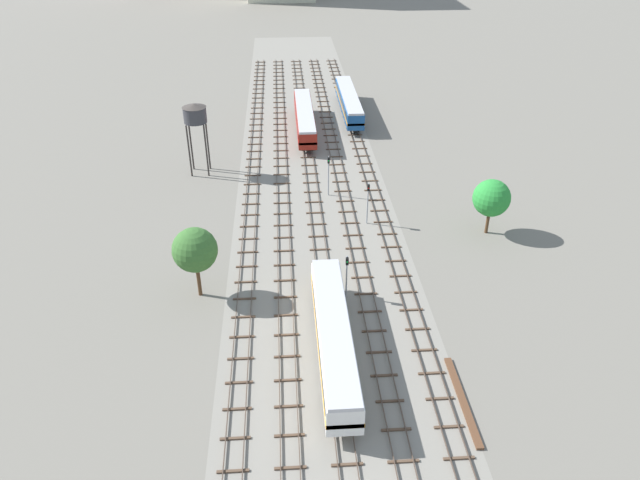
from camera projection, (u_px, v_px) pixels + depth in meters
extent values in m
plane|color=slate|center=(310.00, 173.00, 88.02)|extent=(480.00, 480.00, 0.00)
cube|color=gray|center=(310.00, 173.00, 88.02)|extent=(20.88, 176.00, 0.01)
cube|color=#47382D|center=(248.00, 170.00, 88.23)|extent=(0.07, 126.00, 0.15)
cube|color=#47382D|center=(258.00, 170.00, 88.31)|extent=(0.07, 126.00, 0.15)
cube|color=brown|center=(233.00, 471.00, 43.62)|extent=(2.40, 0.22, 0.14)
cube|color=brown|center=(235.00, 438.00, 46.18)|extent=(2.40, 0.22, 0.14)
cube|color=brown|center=(237.00, 409.00, 48.73)|extent=(2.40, 0.22, 0.14)
cube|color=brown|center=(239.00, 383.00, 51.29)|extent=(2.40, 0.22, 0.14)
cube|color=brown|center=(241.00, 359.00, 53.84)|extent=(2.40, 0.22, 0.14)
cube|color=brown|center=(242.00, 337.00, 56.40)|extent=(2.40, 0.22, 0.14)
cube|color=brown|center=(243.00, 317.00, 58.95)|extent=(2.40, 0.22, 0.14)
cube|color=brown|center=(245.00, 299.00, 61.51)|extent=(2.40, 0.22, 0.14)
cube|color=brown|center=(246.00, 282.00, 64.07)|extent=(2.40, 0.22, 0.14)
cube|color=brown|center=(247.00, 267.00, 66.62)|extent=(2.40, 0.22, 0.14)
cube|color=brown|center=(248.00, 252.00, 69.18)|extent=(2.40, 0.22, 0.14)
cube|color=brown|center=(249.00, 239.00, 71.73)|extent=(2.40, 0.22, 0.14)
cube|color=brown|center=(249.00, 226.00, 74.29)|extent=(2.40, 0.22, 0.14)
cube|color=brown|center=(250.00, 215.00, 76.84)|extent=(2.40, 0.22, 0.14)
cube|color=brown|center=(251.00, 204.00, 79.40)|extent=(2.40, 0.22, 0.14)
cube|color=brown|center=(252.00, 194.00, 81.96)|extent=(2.40, 0.22, 0.14)
cube|color=brown|center=(252.00, 184.00, 84.51)|extent=(2.40, 0.22, 0.14)
cube|color=brown|center=(253.00, 175.00, 87.07)|extent=(2.40, 0.22, 0.14)
cube|color=brown|center=(253.00, 167.00, 89.62)|extent=(2.40, 0.22, 0.14)
cube|color=brown|center=(254.00, 159.00, 92.18)|extent=(2.40, 0.22, 0.14)
cube|color=brown|center=(254.00, 151.00, 94.73)|extent=(2.40, 0.22, 0.14)
cube|color=brown|center=(255.00, 144.00, 97.29)|extent=(2.40, 0.22, 0.14)
cube|color=brown|center=(255.00, 137.00, 99.85)|extent=(2.40, 0.22, 0.14)
cube|color=brown|center=(256.00, 131.00, 102.40)|extent=(2.40, 0.22, 0.14)
cube|color=brown|center=(256.00, 125.00, 104.96)|extent=(2.40, 0.22, 0.14)
cube|color=brown|center=(257.00, 119.00, 107.51)|extent=(2.40, 0.22, 0.14)
cube|color=brown|center=(257.00, 113.00, 110.07)|extent=(2.40, 0.22, 0.14)
cube|color=brown|center=(257.00, 108.00, 112.63)|extent=(2.40, 0.22, 0.14)
cube|color=brown|center=(258.00, 103.00, 115.18)|extent=(2.40, 0.22, 0.14)
cube|color=brown|center=(258.00, 98.00, 117.74)|extent=(2.40, 0.22, 0.14)
cube|color=brown|center=(258.00, 93.00, 120.29)|extent=(2.40, 0.22, 0.14)
cube|color=brown|center=(259.00, 89.00, 122.85)|extent=(2.40, 0.22, 0.14)
cube|color=brown|center=(259.00, 85.00, 125.40)|extent=(2.40, 0.22, 0.14)
cube|color=brown|center=(259.00, 80.00, 127.96)|extent=(2.40, 0.22, 0.14)
cube|color=brown|center=(259.00, 77.00, 130.52)|extent=(2.40, 0.22, 0.14)
cube|color=brown|center=(260.00, 73.00, 133.07)|extent=(2.40, 0.22, 0.14)
cube|color=brown|center=(260.00, 69.00, 135.63)|extent=(2.40, 0.22, 0.14)
cube|color=brown|center=(260.00, 66.00, 138.18)|extent=(2.40, 0.22, 0.14)
cube|color=brown|center=(260.00, 62.00, 140.74)|extent=(2.40, 0.22, 0.14)
cube|color=#47382D|center=(277.00, 170.00, 88.47)|extent=(0.07, 126.00, 0.15)
cube|color=#47382D|center=(286.00, 169.00, 88.56)|extent=(0.07, 126.00, 0.15)
cube|color=brown|center=(290.00, 468.00, 43.86)|extent=(2.40, 0.22, 0.14)
cube|color=brown|center=(289.00, 435.00, 46.42)|extent=(2.40, 0.22, 0.14)
cube|color=brown|center=(289.00, 406.00, 48.98)|extent=(2.40, 0.22, 0.14)
cube|color=brown|center=(288.00, 380.00, 51.53)|extent=(2.40, 0.22, 0.14)
cube|color=brown|center=(287.00, 356.00, 54.09)|extent=(2.40, 0.22, 0.14)
cube|color=brown|center=(286.00, 335.00, 56.64)|extent=(2.40, 0.22, 0.14)
cube|color=brown|center=(286.00, 315.00, 59.20)|extent=(2.40, 0.22, 0.14)
cube|color=brown|center=(285.00, 297.00, 61.75)|extent=(2.40, 0.22, 0.14)
cube|color=brown|center=(285.00, 280.00, 64.31)|extent=(2.40, 0.22, 0.14)
cube|color=brown|center=(284.00, 265.00, 66.87)|extent=(2.40, 0.22, 0.14)
cube|color=brown|center=(284.00, 251.00, 69.42)|extent=(2.40, 0.22, 0.14)
cube|color=brown|center=(284.00, 238.00, 71.98)|extent=(2.40, 0.22, 0.14)
cube|color=brown|center=(283.00, 225.00, 74.53)|extent=(2.40, 0.22, 0.14)
cube|color=brown|center=(283.00, 214.00, 77.09)|extent=(2.40, 0.22, 0.14)
cube|color=brown|center=(282.00, 203.00, 79.64)|extent=(2.40, 0.22, 0.14)
cube|color=brown|center=(282.00, 193.00, 82.20)|extent=(2.40, 0.22, 0.14)
cube|color=brown|center=(282.00, 183.00, 84.76)|extent=(2.40, 0.22, 0.14)
cube|color=brown|center=(282.00, 175.00, 87.31)|extent=(2.40, 0.22, 0.14)
cube|color=brown|center=(281.00, 166.00, 89.87)|extent=(2.40, 0.22, 0.14)
cube|color=brown|center=(281.00, 158.00, 92.42)|extent=(2.40, 0.22, 0.14)
cube|color=brown|center=(281.00, 151.00, 94.98)|extent=(2.40, 0.22, 0.14)
cube|color=brown|center=(281.00, 143.00, 97.54)|extent=(2.40, 0.22, 0.14)
cube|color=brown|center=(280.00, 137.00, 100.09)|extent=(2.40, 0.22, 0.14)
cube|color=brown|center=(280.00, 130.00, 102.65)|extent=(2.40, 0.22, 0.14)
cube|color=brown|center=(280.00, 124.00, 105.20)|extent=(2.40, 0.22, 0.14)
cube|color=brown|center=(280.00, 118.00, 107.76)|extent=(2.40, 0.22, 0.14)
cube|color=brown|center=(280.00, 113.00, 110.31)|extent=(2.40, 0.22, 0.14)
cube|color=brown|center=(280.00, 107.00, 112.87)|extent=(2.40, 0.22, 0.14)
cube|color=brown|center=(279.00, 102.00, 115.43)|extent=(2.40, 0.22, 0.14)
cube|color=brown|center=(279.00, 98.00, 117.98)|extent=(2.40, 0.22, 0.14)
cube|color=brown|center=(279.00, 93.00, 120.54)|extent=(2.40, 0.22, 0.14)
cube|color=brown|center=(279.00, 88.00, 123.09)|extent=(2.40, 0.22, 0.14)
cube|color=brown|center=(279.00, 84.00, 125.65)|extent=(2.40, 0.22, 0.14)
cube|color=brown|center=(279.00, 80.00, 128.20)|extent=(2.40, 0.22, 0.14)
cube|color=brown|center=(279.00, 76.00, 130.76)|extent=(2.40, 0.22, 0.14)
cube|color=brown|center=(279.00, 72.00, 133.32)|extent=(2.40, 0.22, 0.14)
cube|color=brown|center=(278.00, 69.00, 135.87)|extent=(2.40, 0.22, 0.14)
cube|color=brown|center=(278.00, 65.00, 138.43)|extent=(2.40, 0.22, 0.14)
cube|color=brown|center=(278.00, 62.00, 140.98)|extent=(2.40, 0.22, 0.14)
cube|color=#47382D|center=(305.00, 169.00, 88.72)|extent=(0.07, 126.00, 0.15)
cube|color=#47382D|center=(314.00, 168.00, 88.80)|extent=(0.07, 126.00, 0.15)
cube|color=brown|center=(347.00, 465.00, 44.11)|extent=(2.40, 0.22, 0.14)
cube|color=brown|center=(343.00, 433.00, 46.66)|extent=(2.40, 0.22, 0.14)
cube|color=brown|center=(339.00, 404.00, 49.22)|extent=(2.40, 0.22, 0.14)
cube|color=brown|center=(336.00, 378.00, 51.78)|extent=(2.40, 0.22, 0.14)
cube|color=brown|center=(333.00, 354.00, 54.33)|extent=(2.40, 0.22, 0.14)
cube|color=brown|center=(330.00, 333.00, 56.89)|extent=(2.40, 0.22, 0.14)
cube|color=brown|center=(328.00, 313.00, 59.44)|extent=(2.40, 0.22, 0.14)
cube|color=brown|center=(326.00, 295.00, 62.00)|extent=(2.40, 0.22, 0.14)
cube|color=brown|center=(324.00, 279.00, 64.55)|extent=(2.40, 0.22, 0.14)
cube|color=brown|center=(322.00, 264.00, 67.11)|extent=(2.40, 0.22, 0.14)
cube|color=brown|center=(320.00, 250.00, 69.67)|extent=(2.40, 0.22, 0.14)
cube|color=brown|center=(318.00, 236.00, 72.22)|extent=(2.40, 0.22, 0.14)
cube|color=brown|center=(317.00, 224.00, 74.78)|extent=(2.40, 0.22, 0.14)
cube|color=brown|center=(315.00, 213.00, 77.33)|extent=(2.40, 0.22, 0.14)
cube|color=brown|center=(314.00, 202.00, 79.89)|extent=(2.40, 0.22, 0.14)
cube|color=brown|center=(313.00, 192.00, 82.44)|extent=(2.40, 0.22, 0.14)
cube|color=brown|center=(311.00, 183.00, 85.00)|extent=(2.40, 0.22, 0.14)
cube|color=brown|center=(310.00, 174.00, 87.56)|extent=(2.40, 0.22, 0.14)
cube|color=brown|center=(309.00, 165.00, 90.11)|extent=(2.40, 0.22, 0.14)
cube|color=brown|center=(308.00, 157.00, 92.67)|extent=(2.40, 0.22, 0.14)
cube|color=brown|center=(307.00, 150.00, 95.22)|extent=(2.40, 0.22, 0.14)
cube|color=brown|center=(306.00, 143.00, 97.78)|extent=(2.40, 0.22, 0.14)
cube|color=brown|center=(305.00, 136.00, 100.34)|extent=(2.40, 0.22, 0.14)
cube|color=brown|center=(305.00, 130.00, 102.89)|extent=(2.40, 0.22, 0.14)
cube|color=brown|center=(304.00, 124.00, 105.45)|extent=(2.40, 0.22, 0.14)
cube|color=brown|center=(303.00, 118.00, 108.00)|extent=(2.40, 0.22, 0.14)
cube|color=brown|center=(302.00, 112.00, 110.56)|extent=(2.40, 0.22, 0.14)
cube|color=brown|center=(302.00, 107.00, 113.11)|extent=(2.40, 0.22, 0.14)
cube|color=brown|center=(301.00, 102.00, 115.67)|extent=(2.40, 0.22, 0.14)
cube|color=brown|center=(301.00, 97.00, 118.23)|extent=(2.40, 0.22, 0.14)
cube|color=brown|center=(300.00, 92.00, 120.78)|extent=(2.40, 0.22, 0.14)
cube|color=brown|center=(299.00, 88.00, 123.34)|extent=(2.40, 0.22, 0.14)
cube|color=brown|center=(299.00, 84.00, 125.89)|extent=(2.40, 0.22, 0.14)
cube|color=brown|center=(298.00, 80.00, 128.45)|extent=(2.40, 0.22, 0.14)
cube|color=brown|center=(298.00, 76.00, 131.00)|extent=(2.40, 0.22, 0.14)
cube|color=brown|center=(297.00, 72.00, 133.56)|extent=(2.40, 0.22, 0.14)
cube|color=brown|center=(297.00, 68.00, 136.12)|extent=(2.40, 0.22, 0.14)
cube|color=brown|center=(296.00, 65.00, 138.67)|extent=(2.40, 0.22, 0.14)
cube|color=brown|center=(296.00, 61.00, 141.23)|extent=(2.40, 0.22, 0.14)
cube|color=#47382D|center=(333.00, 168.00, 88.96)|extent=(0.07, 126.00, 0.15)
cube|color=#47382D|center=(343.00, 168.00, 89.04)|extent=(0.07, 126.00, 0.15)
cube|color=brown|center=(403.00, 461.00, 44.35)|extent=(2.40, 0.22, 0.14)
cube|color=brown|center=(396.00, 430.00, 46.91)|extent=(2.40, 0.22, 0.14)
cube|color=brown|center=(390.00, 401.00, 49.46)|extent=(2.40, 0.22, 0.14)
cube|color=brown|center=(384.00, 375.00, 52.02)|extent=(2.40, 0.22, 0.14)
cube|color=brown|center=(379.00, 352.00, 54.58)|extent=(2.40, 0.22, 0.14)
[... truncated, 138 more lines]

